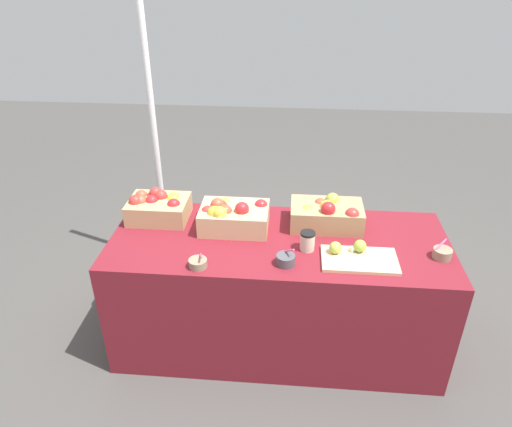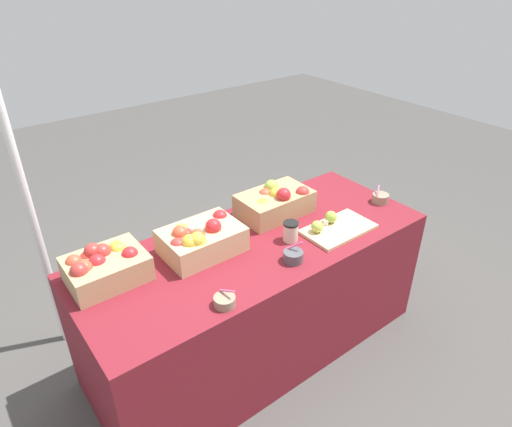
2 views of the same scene
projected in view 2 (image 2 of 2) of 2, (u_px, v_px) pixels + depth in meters
ground_plane at (256, 344)px, 2.72m from camera, size 10.00×10.00×0.00m
table at (256, 297)px, 2.54m from camera, size 1.90×0.76×0.74m
apple_crate_left at (104, 265)px, 2.05m from camera, size 0.35×0.27×0.17m
apple_crate_middle at (200, 239)px, 2.23m from camera, size 0.39×0.28×0.19m
apple_crate_right at (275, 202)px, 2.57m from camera, size 0.42×0.26×0.19m
cutting_board_front at (335, 227)px, 2.44m from camera, size 0.39×0.23×0.09m
sample_bowl_near at (380, 198)px, 2.72m from camera, size 0.10×0.10×0.10m
sample_bowl_mid at (225, 301)px, 1.92m from camera, size 0.09×0.09×0.09m
sample_bowl_far at (293, 256)px, 2.20m from camera, size 0.10×0.10×0.11m
coffee_cup at (291, 231)px, 2.34m from camera, size 0.08×0.08×0.11m
tent_pole at (23, 186)px, 2.25m from camera, size 0.04×0.04×2.09m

